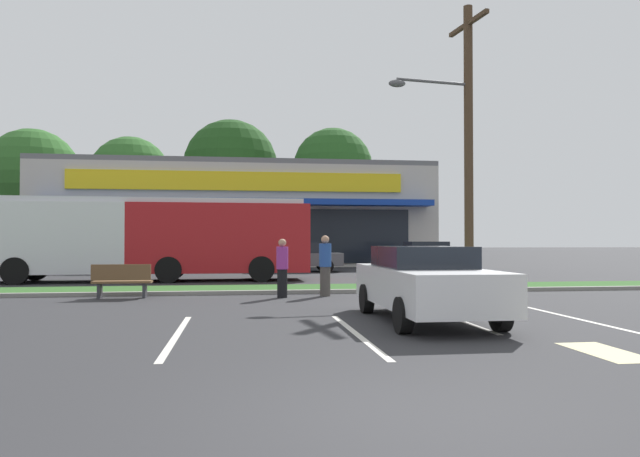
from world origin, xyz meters
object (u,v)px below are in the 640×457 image
car_1 (423,256)px  pedestrian_by_pole (325,266)px  utility_pole (465,136)px  pedestrian_near_bench (282,268)px  bus_stop_bench (122,280)px  car_0 (115,257)px  city_bus (146,236)px  car_4 (299,257)px  car_2 (425,282)px

car_1 → pedestrian_by_pole: 14.58m
utility_pole → pedestrian_near_bench: utility_pole is taller
pedestrian_near_bench → bus_stop_bench: bearing=11.3°
car_0 → pedestrian_by_pole: (8.49, -13.30, 0.11)m
utility_pole → city_bus: utility_pole is taller
car_1 → car_4: size_ratio=1.02×
bus_stop_bench → pedestrian_by_pole: pedestrian_by_pole is taller
utility_pole → pedestrian_near_bench: size_ratio=5.75×
pedestrian_near_bench → city_bus: bearing=-40.3°
city_bus → pedestrian_near_bench: (4.83, -7.44, -0.93)m
bus_stop_bench → pedestrian_near_bench: pedestrian_near_bench is taller
car_0 → car_2: (9.71, -18.83, 0.00)m
bus_stop_bench → car_0: 13.49m
car_4 → utility_pole: bearing=111.6°
car_1 → car_4: bearing=-3.8°
pedestrian_by_pole → car_1: bearing=112.6°
city_bus → pedestrian_by_pole: bearing=129.1°
utility_pole → city_bus: size_ratio=0.74×
car_1 → city_bus: bearing=23.4°
utility_pole → pedestrian_near_bench: 7.95m
bus_stop_bench → car_1: 17.96m
utility_pole → car_0: 18.14m
car_2 → pedestrian_near_bench: size_ratio=2.89×
car_0 → car_2: size_ratio=0.92×
pedestrian_near_bench → pedestrian_by_pole: bearing=-149.3°
bus_stop_bench → car_0: (-2.79, 13.20, 0.27)m
city_bus → car_1: bearing=-158.0°
pedestrian_near_bench → pedestrian_by_pole: size_ratio=0.94×
utility_pole → car_1: size_ratio=2.14×
car_2 → pedestrian_by_pole: (-1.22, 5.53, 0.10)m
utility_pole → car_0: bearing=140.1°
car_0 → pedestrian_by_pole: size_ratio=2.50×
car_0 → car_1: size_ratio=0.98×
car_1 → utility_pole: bearing=79.7°
utility_pole → pedestrian_by_pole: bearing=-158.3°
bus_stop_bench → car_2: bearing=140.9°
pedestrian_by_pole → utility_pole: bearing=73.0°
city_bus → pedestrian_near_bench: city_bus is taller
utility_pole → car_0: utility_pole is taller
car_2 → car_4: size_ratio=1.09×
car_0 → car_1: bearing=178.1°
bus_stop_bench → pedestrian_by_pole: (5.70, -0.10, 0.38)m
bus_stop_bench → car_1: (12.70, 12.69, 0.28)m
car_4 → pedestrian_near_bench: 13.66m
city_bus → car_1: 14.30m
car_1 → pedestrian_near_bench: size_ratio=2.69×
car_4 → pedestrian_near_bench: size_ratio=2.65×
bus_stop_bench → car_0: car_0 is taller
bus_stop_bench → car_4: (6.29, 13.12, 0.26)m
city_bus → car_2: bearing=118.6°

